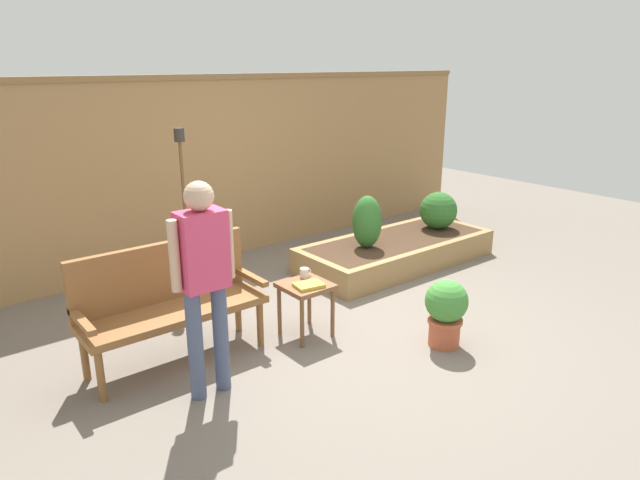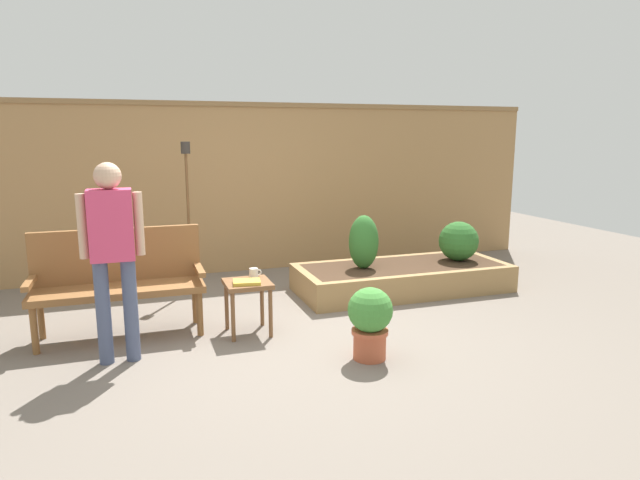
% 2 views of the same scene
% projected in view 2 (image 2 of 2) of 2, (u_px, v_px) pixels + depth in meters
% --- Properties ---
extents(ground_plane, '(14.00, 14.00, 0.00)m').
position_uv_depth(ground_plane, '(296.00, 337.00, 4.88)').
color(ground_plane, '#70665B').
extents(fence_back, '(8.40, 0.14, 2.16)m').
position_uv_depth(fence_back, '(238.00, 187.00, 7.09)').
color(fence_back, '#A37A4C').
rests_on(fence_back, ground_plane).
extents(garden_bench, '(1.44, 0.48, 0.94)m').
position_uv_depth(garden_bench, '(118.00, 275.00, 4.87)').
color(garden_bench, brown).
rests_on(garden_bench, ground_plane).
extents(side_table, '(0.40, 0.40, 0.48)m').
position_uv_depth(side_table, '(248.00, 291.00, 4.90)').
color(side_table, brown).
rests_on(side_table, ground_plane).
extents(cup_on_table, '(0.11, 0.08, 0.08)m').
position_uv_depth(cup_on_table, '(254.00, 273.00, 5.03)').
color(cup_on_table, silver).
rests_on(cup_on_table, side_table).
extents(book_on_table, '(0.26, 0.21, 0.03)m').
position_uv_depth(book_on_table, '(247.00, 282.00, 4.81)').
color(book_on_table, gold).
rests_on(book_on_table, side_table).
extents(potted_boxwood, '(0.36, 0.36, 0.58)m').
position_uv_depth(potted_boxwood, '(370.00, 319.00, 4.35)').
color(potted_boxwood, '#B75638').
rests_on(potted_boxwood, ground_plane).
extents(raised_planter_bed, '(2.40, 1.00, 0.30)m').
position_uv_depth(raised_planter_bed, '(402.00, 278.00, 6.31)').
color(raised_planter_bed, '#997547').
rests_on(raised_planter_bed, ground_plane).
extents(shrub_near_bench, '(0.33, 0.33, 0.59)m').
position_uv_depth(shrub_near_bench, '(364.00, 242.00, 6.07)').
color(shrub_near_bench, brown).
rests_on(shrub_near_bench, raised_planter_bed).
extents(shrub_far_corner, '(0.46, 0.46, 0.46)m').
position_uv_depth(shrub_far_corner, '(459.00, 241.00, 6.46)').
color(shrub_far_corner, brown).
rests_on(shrub_far_corner, raised_planter_bed).
extents(tiki_torch, '(0.10, 0.10, 1.68)m').
position_uv_depth(tiki_torch, '(187.00, 190.00, 6.10)').
color(tiki_torch, brown).
rests_on(tiki_torch, ground_plane).
extents(person_by_bench, '(0.47, 0.20, 1.56)m').
position_uv_depth(person_by_bench, '(112.00, 245.00, 4.18)').
color(person_by_bench, '#475170').
rests_on(person_by_bench, ground_plane).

